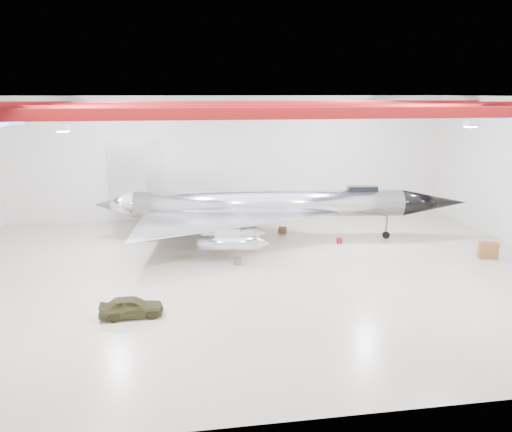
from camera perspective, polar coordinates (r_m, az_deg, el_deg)
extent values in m
plane|color=#BDAF96|center=(32.33, 0.37, -6.45)|extent=(40.00, 40.00, 0.00)
plane|color=silver|center=(45.54, -2.67, 6.65)|extent=(40.00, 0.00, 40.00)
plane|color=#0A0F38|center=(30.31, 0.40, 13.44)|extent=(40.00, 40.00, 0.00)
cube|color=maroon|center=(21.49, 4.34, 11.61)|extent=(39.50, 0.25, 0.50)
cube|color=maroon|center=(27.37, 1.43, 12.13)|extent=(39.50, 0.25, 0.50)
cube|color=maroon|center=(33.28, -0.45, 12.45)|extent=(39.50, 0.25, 0.50)
cube|color=maroon|center=(39.23, -1.77, 12.67)|extent=(39.50, 0.25, 0.50)
cube|color=#0C154B|center=(30.77, -22.67, 10.73)|extent=(0.25, 29.50, 0.40)
cube|color=#0C154B|center=(34.36, 20.96, 11.10)|extent=(0.25, 29.50, 0.40)
cube|color=silver|center=(24.51, -21.22, 9.36)|extent=(0.55, 0.55, 0.25)
cube|color=silver|center=(28.21, 23.33, 9.65)|extent=(0.55, 0.55, 0.25)
cube|color=silver|center=(36.31, -17.29, 10.86)|extent=(0.55, 0.55, 0.25)
cube|color=silver|center=(38.90, 13.89, 11.23)|extent=(0.55, 0.55, 0.25)
cylinder|color=silver|center=(38.63, 1.50, 1.42)|extent=(20.77, 4.60, 2.07)
cone|color=black|center=(41.42, 19.65, 1.45)|extent=(5.38, 2.69, 2.07)
cone|color=silver|center=(39.77, -15.86, 1.25)|extent=(3.33, 2.43, 2.07)
cube|color=silver|center=(39.05, -14.65, 5.12)|extent=(2.89, 0.48, 4.65)
cube|color=black|center=(39.49, 12.06, 2.99)|extent=(2.36, 1.10, 0.52)
cylinder|color=silver|center=(33.45, -3.28, -3.15)|extent=(4.01, 1.41, 0.93)
cylinder|color=silver|center=(35.93, -3.18, -1.94)|extent=(4.01, 1.41, 0.93)
cylinder|color=silver|center=(41.93, -2.99, 0.37)|extent=(4.01, 1.41, 0.93)
cylinder|color=silver|center=(44.44, -2.92, 1.15)|extent=(4.01, 1.41, 0.93)
cylinder|color=#59595B|center=(40.69, 14.68, -1.24)|extent=(0.19, 0.19, 1.86)
cylinder|color=black|center=(40.86, 14.62, -2.11)|extent=(0.60, 0.30, 0.58)
cylinder|color=#59595B|center=(36.61, -4.77, -2.51)|extent=(0.19, 0.19, 1.86)
cylinder|color=black|center=(36.79, -4.75, -3.47)|extent=(0.60, 0.30, 0.58)
cylinder|color=#59595B|center=(41.58, -4.41, -0.50)|extent=(0.19, 0.19, 1.86)
cylinder|color=black|center=(41.75, -4.40, -1.35)|extent=(0.60, 0.30, 0.58)
imported|color=#3A371D|center=(26.84, -14.07, -10.03)|extent=(3.28, 1.41, 1.10)
cube|color=brown|center=(38.40, 24.99, -3.57)|extent=(1.38, 0.94, 1.15)
cylinder|color=#59595B|center=(33.70, -2.12, -5.20)|extent=(0.63, 0.63, 0.44)
cube|color=olive|center=(41.26, 3.03, -1.60)|extent=(0.79, 0.71, 0.46)
cube|color=#59595B|center=(40.53, -12.73, -2.34)|extent=(0.44, 0.36, 0.30)
cylinder|color=maroon|center=(38.94, 9.49, -2.77)|extent=(0.56, 0.56, 0.40)
cube|color=olive|center=(37.51, -3.81, -3.27)|extent=(0.66, 0.60, 0.37)
cylinder|color=#59595B|center=(39.82, -2.03, -2.22)|extent=(0.43, 0.43, 0.39)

